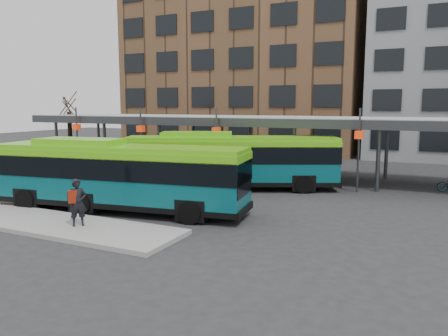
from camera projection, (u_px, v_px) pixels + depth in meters
ground at (179, 220)px, 18.94m from camera, size 120.00×120.00×0.00m
boarding_island at (32, 221)px, 18.58m from camera, size 14.00×3.00×0.18m
canopy at (275, 121)px, 29.91m from camera, size 40.00×6.53×4.80m
tree at (70, 135)px, 36.97m from camera, size 1.64×1.64×5.60m
building_brick at (248, 52)px, 50.22m from camera, size 26.00×14.00×22.00m
bus_front at (117, 174)px, 20.45m from camera, size 12.53×4.35×3.39m
bus_rear at (231, 160)px, 25.79m from camera, size 12.32×7.58×3.41m
pedestrian at (77, 202)px, 17.32m from camera, size 0.80×0.82×1.90m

